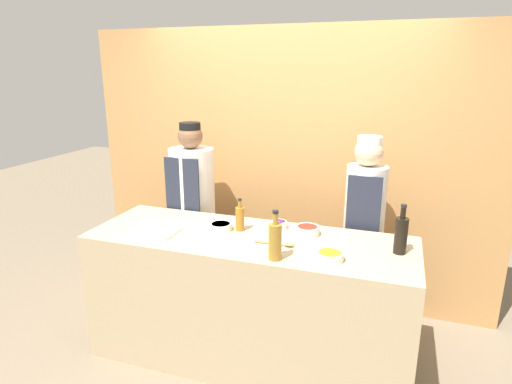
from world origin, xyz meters
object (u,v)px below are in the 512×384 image
Objects in this scene: sauce_bowl_orange at (330,256)px; bottle_soy at (401,234)px; cutting_board at (155,232)px; chef_right at (363,229)px; sauce_bowl_white at (221,226)px; sauce_bowl_red at (307,230)px; bottle_vinegar at (275,240)px; chef_left at (193,210)px; wooden_spoon at (280,244)px; bottle_amber at (240,218)px; sauce_bowl_purple at (279,224)px.

bottle_soy is (0.40, 0.25, 0.10)m from sauce_bowl_orange.
chef_right is at bearing 27.74° from cutting_board.
sauce_bowl_red reaches higher than sauce_bowl_white.
chef_left reaches higher than bottle_vinegar.
bottle_soy reaches higher than bottle_vinegar.
wooden_spoon is at bearing -170.15° from bottle_soy.
chef_right reaches higher than bottle_amber.
chef_right is at bearing 0.01° from chef_left.
bottle_amber is at bearing 153.09° from wooden_spoon.
cutting_board is 0.96× the size of bottle_vinegar.
sauce_bowl_purple reaches higher than wooden_spoon.
sauce_bowl_purple is at bearing 167.80° from bottle_soy.
sauce_bowl_white is (-0.39, -0.17, -0.00)m from sauce_bowl_purple.
sauce_bowl_orange is 0.86m from sauce_bowl_white.
bottle_amber is 0.76× the size of bottle_vinegar.
bottle_vinegar is at bearing -45.98° from bottle_amber.
bottle_amber is at bearing -149.77° from chef_right.
cutting_board is at bearing -173.28° from bottle_soy.
chef_left is (-0.87, 0.35, -0.10)m from sauce_bowl_purple.
cutting_board is 0.73m from chef_left.
chef_left is at bearing -179.99° from chef_right.
bottle_vinegar is at bearing -102.39° from sauce_bowl_red.
sauce_bowl_red is at bearing 63.73° from wooden_spoon.
cutting_board is at bearing 177.49° from sauce_bowl_orange.
wooden_spoon is at bearing -73.01° from sauce_bowl_purple.
chef_left reaches higher than sauce_bowl_purple.
sauce_bowl_white is at bearing 163.68° from wooden_spoon.
sauce_bowl_white is at bearing 162.51° from sauce_bowl_orange.
bottle_soy is at bearing -17.24° from chef_left.
cutting_board is 0.60m from bottle_amber.
chef_right is at bearing 116.44° from bottle_soy.
sauce_bowl_purple is 0.35× the size of bottle_soy.
wooden_spoon is 0.81m from chef_right.
bottle_soy is at bearing -2.54° from bottle_amber.
sauce_bowl_orange is 1.00× the size of sauce_bowl_red.
cutting_board is at bearing -84.54° from chef_left.
sauce_bowl_orange is at bearing -19.12° from wooden_spoon.
bottle_amber is at bearing 23.76° from cutting_board.
bottle_amber is (-0.69, 0.29, 0.06)m from sauce_bowl_orange.
sauce_bowl_orange is 0.56× the size of cutting_board.
chef_right reaches higher than bottle_soy.
sauce_bowl_white is 0.52× the size of bottle_vinegar.
bottle_vinegar is 1.18× the size of wooden_spoon.
sauce_bowl_red reaches higher than wooden_spoon.
chef_left is (-0.98, 0.86, -0.19)m from bottle_vinegar.
sauce_bowl_orange is 0.34m from bottle_vinegar.
chef_right is (0.95, 0.51, -0.09)m from sauce_bowl_white.
sauce_bowl_white is 0.69× the size of bottle_amber.
bottle_soy is at bearing 25.17° from bottle_vinegar.
sauce_bowl_white is 0.97× the size of sauce_bowl_red.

